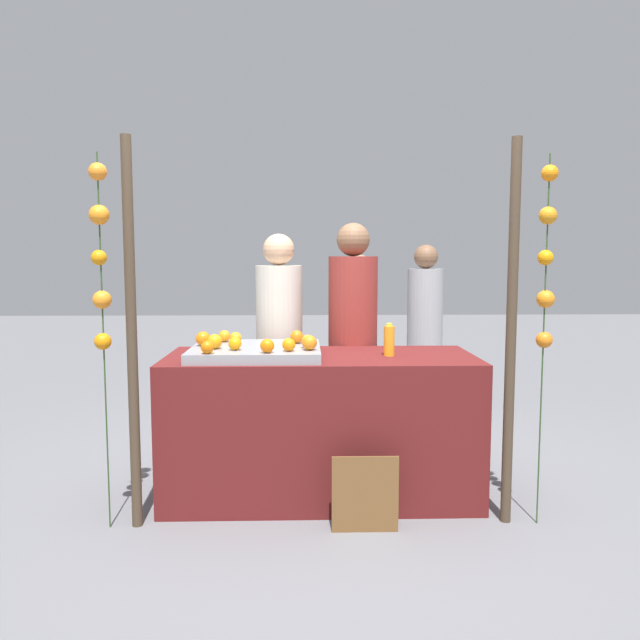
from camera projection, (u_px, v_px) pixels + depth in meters
ground_plane at (321, 493)px, 3.82m from camera, size 24.00×24.00×0.00m
stall_counter at (321, 425)px, 3.78m from camera, size 1.87×0.78×0.87m
orange_tray at (256, 351)px, 3.69m from camera, size 0.77×0.66×0.06m
orange_0 at (267, 346)px, 3.43m from camera, size 0.08×0.08×0.08m
orange_1 at (203, 339)px, 3.70m from camera, size 0.09×0.09×0.09m
orange_2 at (236, 338)px, 3.79m from camera, size 0.07×0.07×0.07m
orange_3 at (207, 347)px, 3.40m from camera, size 0.07×0.07×0.07m
orange_4 at (308, 341)px, 3.63m from camera, size 0.08×0.08×0.08m
orange_5 at (215, 342)px, 3.58m from camera, size 0.09×0.09×0.09m
orange_6 at (297, 337)px, 3.81m from camera, size 0.08×0.08×0.08m
orange_7 at (225, 336)px, 3.88m from camera, size 0.07×0.07×0.07m
orange_8 at (289, 345)px, 3.49m from camera, size 0.08×0.08×0.08m
orange_9 at (235, 344)px, 3.53m from camera, size 0.08×0.08×0.08m
orange_10 at (310, 343)px, 3.53m from camera, size 0.09×0.09×0.09m
juice_bottle at (389, 341)px, 3.71m from camera, size 0.07×0.07×0.20m
chalkboard_sign at (365, 495)px, 3.27m from camera, size 0.36×0.03×0.43m
vendor_left at (279, 358)px, 4.34m from camera, size 0.33×0.33×1.62m
vendor_right at (353, 354)px, 4.30m from camera, size 0.34×0.34×1.70m
crowd_person_0 at (360, 336)px, 6.06m from camera, size 0.30×0.30×1.49m
crowd_person_1 at (425, 339)px, 5.52m from camera, size 0.32×0.32×1.57m
canopy_post_left at (132, 336)px, 3.26m from camera, size 0.06×0.06×2.09m
canopy_post_right at (511, 335)px, 3.31m from camera, size 0.06×0.06×2.09m
garland_strand_left at (100, 256)px, 3.20m from camera, size 0.10×0.11×2.00m
garland_strand_right at (547, 261)px, 3.26m from camera, size 0.10×0.10×2.00m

